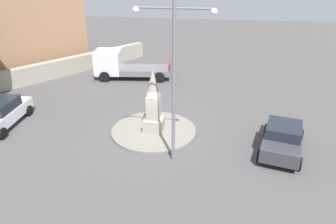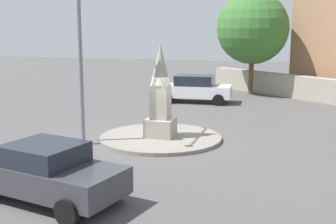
% 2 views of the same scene
% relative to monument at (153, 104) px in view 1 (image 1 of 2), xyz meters
% --- Properties ---
extents(ground_plane, '(80.00, 80.00, 0.00)m').
position_rel_monument_xyz_m(ground_plane, '(0.00, 0.00, -1.73)').
color(ground_plane, '#4F4C4C').
extents(traffic_island, '(4.79, 4.79, 0.14)m').
position_rel_monument_xyz_m(traffic_island, '(0.00, 0.00, -1.66)').
color(traffic_island, gray).
rests_on(traffic_island, ground).
extents(monument, '(1.08, 1.08, 3.63)m').
position_rel_monument_xyz_m(monument, '(0.00, 0.00, 0.00)').
color(monument, '#9E9687').
rests_on(monument, traffic_island).
extents(streetlamp, '(3.39, 0.28, 7.59)m').
position_rel_monument_xyz_m(streetlamp, '(1.48, -2.60, 2.86)').
color(streetlamp, slate).
rests_on(streetlamp, ground).
extents(car_dark_grey_far_side, '(2.73, 4.34, 1.51)m').
position_rel_monument_xyz_m(car_dark_grey_far_side, '(6.79, -0.96, -0.96)').
color(car_dark_grey_far_side, '#38383D').
rests_on(car_dark_grey_far_side, ground).
extents(car_white_near_island, '(2.09, 4.29, 1.58)m').
position_rel_monument_xyz_m(car_white_near_island, '(-8.88, -0.62, -0.92)').
color(car_white_near_island, silver).
rests_on(car_white_near_island, ground).
extents(truck_white_parked_right, '(6.31, 3.03, 2.28)m').
position_rel_monument_xyz_m(truck_white_parked_right, '(-4.39, 8.78, -0.66)').
color(truck_white_parked_right, silver).
rests_on(truck_white_parked_right, ground).
extents(stone_boundary_wall, '(12.24, 16.29, 1.40)m').
position_rel_monument_xyz_m(stone_boundary_wall, '(-10.29, 7.57, -1.03)').
color(stone_boundary_wall, '#9E9687').
rests_on(stone_boundary_wall, ground).
extents(corner_building, '(12.31, 12.63, 9.33)m').
position_rel_monument_xyz_m(corner_building, '(-14.78, 10.88, 2.94)').
color(corner_building, '#A87A56').
rests_on(corner_building, ground).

